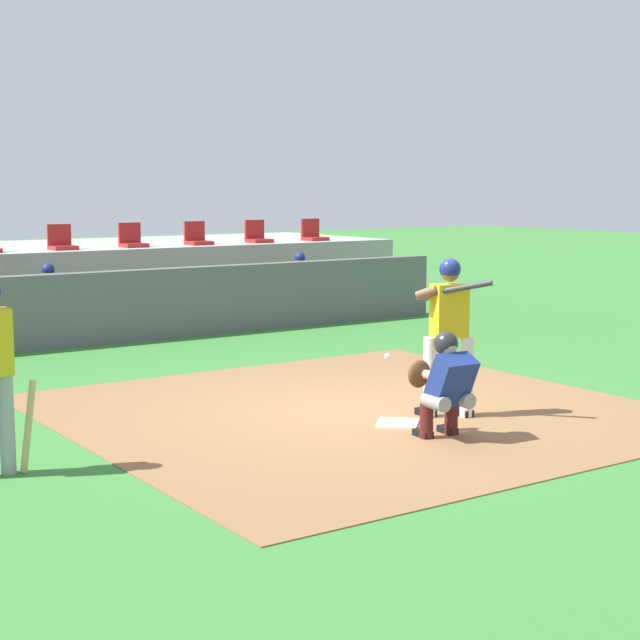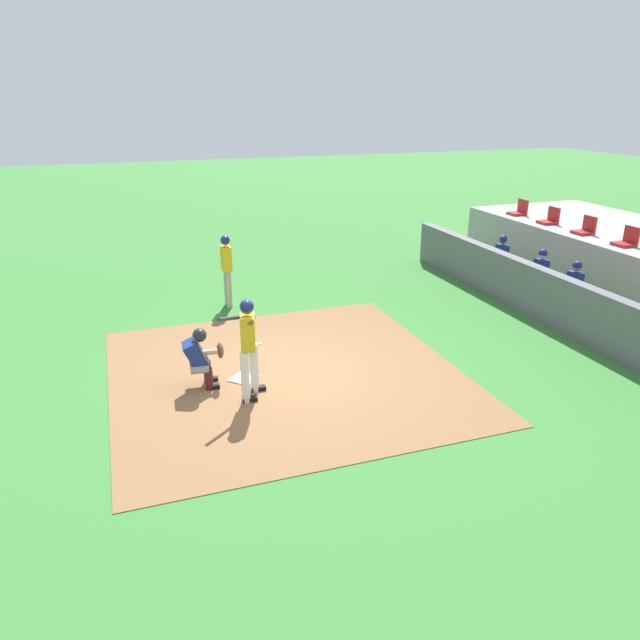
% 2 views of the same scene
% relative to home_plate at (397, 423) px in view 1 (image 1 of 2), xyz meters
% --- Properties ---
extents(ground_plane, '(80.00, 80.00, 0.00)m').
position_rel_home_plate_xyz_m(ground_plane, '(0.00, 0.80, -0.02)').
color(ground_plane, '#387A33').
extents(dirt_infield, '(6.40, 6.40, 0.01)m').
position_rel_home_plate_xyz_m(dirt_infield, '(0.00, 0.80, -0.02)').
color(dirt_infield, olive).
rests_on(dirt_infield, ground).
extents(home_plate, '(0.62, 0.62, 0.02)m').
position_rel_home_plate_xyz_m(home_plate, '(0.00, 0.00, 0.00)').
color(home_plate, white).
rests_on(home_plate, dirt_infield).
extents(batter_at_plate, '(0.62, 0.83, 1.80)m').
position_rel_home_plate_xyz_m(batter_at_plate, '(0.69, -0.03, 1.01)').
color(batter_at_plate, silver).
rests_on(batter_at_plate, ground).
extents(catcher_crouched, '(0.50, 1.43, 1.13)m').
position_rel_home_plate_xyz_m(catcher_crouched, '(0.01, -0.75, 0.58)').
color(catcher_crouched, gray).
rests_on(catcher_crouched, ground).
extents(dugout_wall, '(13.00, 0.30, 1.20)m').
position_rel_home_plate_xyz_m(dugout_wall, '(0.00, 7.30, 0.58)').
color(dugout_wall, '#59595E').
rests_on(dugout_wall, ground).
extents(dugout_bench, '(11.80, 0.44, 0.45)m').
position_rel_home_plate_xyz_m(dugout_bench, '(0.00, 8.30, 0.20)').
color(dugout_bench, olive).
rests_on(dugout_bench, ground).
extents(dugout_player_2, '(0.49, 0.70, 1.30)m').
position_rel_home_plate_xyz_m(dugout_player_2, '(-0.95, 8.14, 0.65)').
color(dugout_player_2, '#939399').
rests_on(dugout_player_2, ground).
extents(dugout_player_3, '(0.49, 0.70, 1.30)m').
position_rel_home_plate_xyz_m(dugout_player_3, '(4.17, 8.14, 0.65)').
color(dugout_player_3, '#939399').
rests_on(dugout_player_3, ground).
extents(stands_platform, '(15.00, 4.40, 1.40)m').
position_rel_home_plate_xyz_m(stands_platform, '(0.00, 11.70, 0.68)').
color(stands_platform, '#9E9E99').
rests_on(stands_platform, ground).
extents(stadium_seat_4, '(0.46, 0.46, 0.48)m').
position_rel_home_plate_xyz_m(stadium_seat_4, '(0.00, 10.18, 1.51)').
color(stadium_seat_4, '#A51E1E').
rests_on(stadium_seat_4, stands_platform).
extents(stadium_seat_5, '(0.46, 0.46, 0.48)m').
position_rel_home_plate_xyz_m(stadium_seat_5, '(1.44, 10.18, 1.51)').
color(stadium_seat_5, '#A51E1E').
rests_on(stadium_seat_5, stands_platform).
extents(stadium_seat_6, '(0.46, 0.46, 0.48)m').
position_rel_home_plate_xyz_m(stadium_seat_6, '(2.89, 10.18, 1.51)').
color(stadium_seat_6, '#A51E1E').
rests_on(stadium_seat_6, stands_platform).
extents(stadium_seat_7, '(0.46, 0.46, 0.48)m').
position_rel_home_plate_xyz_m(stadium_seat_7, '(4.33, 10.18, 1.51)').
color(stadium_seat_7, '#A51E1E').
rests_on(stadium_seat_7, stands_platform).
extents(stadium_seat_8, '(0.46, 0.46, 0.48)m').
position_rel_home_plate_xyz_m(stadium_seat_8, '(5.78, 10.18, 1.51)').
color(stadium_seat_8, '#A51E1E').
rests_on(stadium_seat_8, stands_platform).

